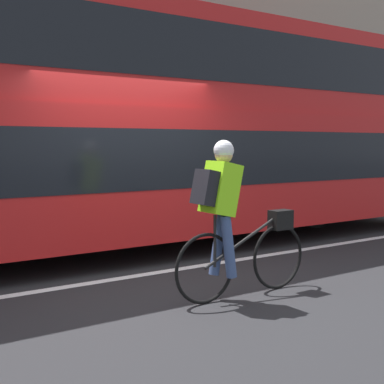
# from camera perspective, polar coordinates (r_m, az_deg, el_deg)

# --- Properties ---
(ground_plane) EXTENTS (80.00, 80.00, 0.00)m
(ground_plane) POSITION_cam_1_polar(r_m,az_deg,el_deg) (6.71, -4.66, -9.16)
(ground_plane) COLOR #232326
(road_center_line) EXTENTS (50.00, 0.14, 0.01)m
(road_center_line) POSITION_cam_1_polar(r_m,az_deg,el_deg) (6.86, -5.44, -8.80)
(road_center_line) COLOR silver
(road_center_line) RESTS_ON ground_plane
(sidewalk_curb) EXTENTS (60.00, 1.99, 0.15)m
(sidewalk_curb) POSITION_cam_1_polar(r_m,az_deg,el_deg) (10.97, -17.05, -3.37)
(sidewalk_curb) COLOR gray
(sidewalk_curb) RESTS_ON ground_plane
(bus) EXTENTS (11.57, 2.53, 3.62)m
(bus) POSITION_cam_1_polar(r_m,az_deg,el_deg) (8.56, -3.79, 7.58)
(bus) COLOR black
(bus) RESTS_ON ground_plane
(cyclist_on_bike) EXTENTS (1.77, 0.32, 1.70)m
(cyclist_on_bike) POSITION_cam_1_polar(r_m,az_deg,el_deg) (5.67, 4.16, -2.45)
(cyclist_on_bike) COLOR black
(cyclist_on_bike) RESTS_ON ground_plane
(street_sign_post) EXTENTS (0.36, 0.09, 2.42)m
(street_sign_post) POSITION_cam_1_polar(r_m,az_deg,el_deg) (11.71, -5.65, 4.38)
(street_sign_post) COLOR #59595B
(street_sign_post) RESTS_ON sidewalk_curb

